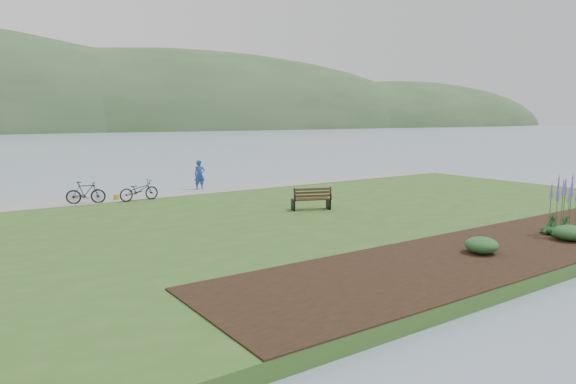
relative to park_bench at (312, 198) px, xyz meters
name	(u,v)px	position (x,y,z in m)	size (l,w,h in m)	color
ground	(292,215)	(-0.20, 1.16, -0.91)	(600.00, 600.00, 0.00)	gray
lawn	(320,218)	(-0.20, -0.84, -0.71)	(34.00, 20.00, 0.40)	#2D531D
shoreline_path	(222,189)	(-0.20, 8.06, -0.50)	(34.00, 2.20, 0.03)	gray
garden_bed	(536,239)	(2.80, -8.64, -0.49)	(24.00, 4.40, 0.04)	black
far_hillside	(52,131)	(19.80, 171.16, -0.91)	(580.00, 80.00, 38.00)	#2F4E2C
park_bench	(312,198)	(0.00, 0.00, 0.00)	(1.80, 1.24, 1.04)	black
person	(200,172)	(-1.28, 8.66, 0.46)	(0.71, 0.49, 1.95)	navy
bicycle_a	(139,190)	(-5.35, 6.85, -0.01)	(1.94, 0.68, 1.02)	black
bicycle_b	(86,193)	(-7.72, 7.31, 0.02)	(1.76, 0.51, 1.06)	black
pannier	(116,197)	(-6.21, 7.69, -0.38)	(0.16, 0.25, 0.27)	#BA8D15
echium_0	(567,208)	(3.74, -9.08, 0.51)	(0.62, 0.62, 2.29)	#163C18
echium_1	(553,210)	(3.85, -8.57, 0.36)	(0.62, 0.62, 2.20)	#163C18
shrub_0	(482,245)	(-0.33, -8.72, -0.24)	(0.96, 0.96, 0.48)	#1E4C21
shrub_1	(569,233)	(3.43, -9.36, -0.23)	(0.99, 0.99, 0.50)	#1E4C21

